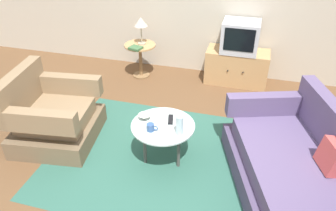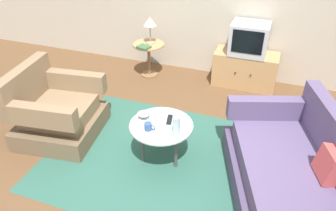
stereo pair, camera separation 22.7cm
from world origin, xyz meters
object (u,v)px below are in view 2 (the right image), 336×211
(coffee_table, at_px, (161,128))
(bowl, at_px, (144,116))
(couch, at_px, (294,180))
(television, at_px, (249,39))
(vase, at_px, (177,124))
(tv_remote_dark, at_px, (170,120))
(armchair, at_px, (56,113))
(book, at_px, (144,47))
(side_table, at_px, (149,53))
(mug, at_px, (148,127))
(table_lamp, at_px, (150,23))
(tv_stand, at_px, (245,69))

(coffee_table, relative_size, bowl, 4.96)
(couch, distance_m, bowl, 1.63)
(television, xyz_separation_m, vase, (-0.40, -2.14, -0.17))
(bowl, relative_size, tv_remote_dark, 0.80)
(armchair, relative_size, bowl, 7.66)
(couch, xyz_separation_m, television, (-0.78, 2.21, 0.48))
(vase, bearing_deg, television, 79.38)
(book, bearing_deg, side_table, 106.51)
(mug, distance_m, bowl, 0.22)
(couch, height_order, book, couch)
(table_lamp, bearing_deg, bowl, -69.85)
(side_table, relative_size, mug, 4.52)
(side_table, xyz_separation_m, bowl, (0.69, -1.80, 0.10))
(side_table, xyz_separation_m, television, (1.52, 0.20, 0.36))
(mug, relative_size, book, 0.55)
(coffee_table, height_order, table_lamp, table_lamp)
(couch, bearing_deg, table_lamp, 29.51)
(television, xyz_separation_m, book, (-1.52, -0.38, -0.19))
(television, xyz_separation_m, tv_remote_dark, (-0.55, -1.94, -0.29))
(couch, relative_size, side_table, 3.61)
(vase, relative_size, book, 1.20)
(coffee_table, relative_size, vase, 2.54)
(couch, xyz_separation_m, coffee_table, (-1.38, 0.17, 0.13))
(coffee_table, distance_m, mug, 0.18)
(armchair, height_order, vase, armchair)
(side_table, relative_size, bowl, 4.01)
(side_table, bearing_deg, book, -90.39)
(television, bearing_deg, coffee_table, -106.49)
(side_table, distance_m, tv_remote_dark, 2.00)
(coffee_table, bearing_deg, tv_remote_dark, 61.63)
(tv_stand, relative_size, television, 1.76)
(bowl, xyz_separation_m, tv_remote_dark, (0.28, 0.06, -0.02))
(side_table, xyz_separation_m, mug, (0.82, -1.98, 0.11))
(armchair, xyz_separation_m, tv_stand, (1.98, 2.05, -0.04))
(armchair, xyz_separation_m, bowl, (1.15, 0.04, 0.19))
(tv_stand, height_order, vase, vase)
(coffee_table, xyz_separation_m, bowl, (-0.22, 0.05, 0.08))
(side_table, bearing_deg, bowl, -68.94)
(armchair, xyz_separation_m, television, (1.98, 2.04, 0.46))
(mug, height_order, bowl, mug)
(vase, height_order, book, vase)
(side_table, height_order, tv_remote_dark, side_table)
(tv_stand, bearing_deg, table_lamp, -173.41)
(couch, distance_m, vase, 1.22)
(book, bearing_deg, television, 31.09)
(armchair, bearing_deg, coffee_table, 82.12)
(coffee_table, bearing_deg, armchair, 179.83)
(armchair, height_order, coffee_table, armchair)
(tv_stand, distance_m, book, 1.60)
(side_table, xyz_separation_m, book, (-0.00, -0.19, 0.17))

